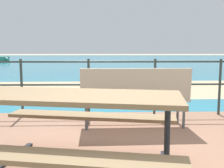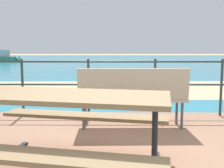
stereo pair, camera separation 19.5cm
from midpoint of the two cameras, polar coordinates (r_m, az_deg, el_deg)
sea_water at (r=42.30m, az=0.86°, el=5.42°), size 90.00×90.00×0.01m
beach_strip at (r=8.55m, az=2.04°, el=-1.01°), size 54.09×5.61×0.01m
picnic_table at (r=2.38m, az=-7.98°, el=-6.54°), size 2.08×1.75×0.77m
park_bench at (r=3.92m, az=5.91°, el=-1.97°), size 1.62×0.46×0.91m
railing_fence at (r=4.69m, az=3.28°, el=0.81°), size 5.94×0.04×1.01m
boat_near at (r=36.33m, az=-21.69°, el=5.34°), size 4.21×2.81×1.38m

